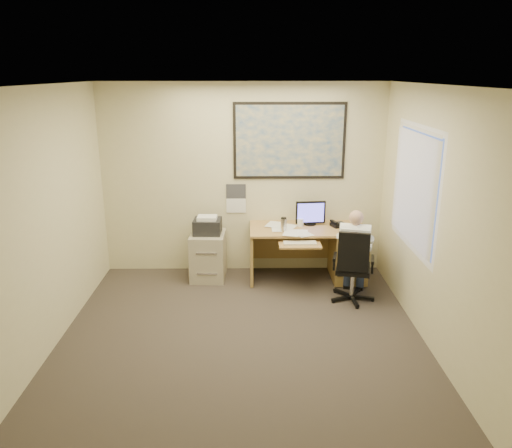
{
  "coord_description": "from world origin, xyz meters",
  "views": [
    {
      "loc": [
        0.09,
        -4.7,
        2.82
      ],
      "look_at": [
        0.17,
        1.3,
        0.98
      ],
      "focal_mm": 35.0,
      "sensor_mm": 36.0,
      "label": 1
    }
  ],
  "objects_px": {
    "office_chair": "(354,280)",
    "person": "(353,255)",
    "desk": "(331,248)",
    "filing_cabinet": "(208,251)"
  },
  "relations": [
    {
      "from": "filing_cabinet",
      "to": "office_chair",
      "type": "xyz_separation_m",
      "value": [
        1.91,
        -0.79,
        -0.11
      ]
    },
    {
      "from": "desk",
      "to": "office_chair",
      "type": "height_order",
      "value": "desk"
    },
    {
      "from": "desk",
      "to": "office_chair",
      "type": "xyz_separation_m",
      "value": [
        0.18,
        -0.77,
        -0.15
      ]
    },
    {
      "from": "person",
      "to": "filing_cabinet",
      "type": "bearing_deg",
      "value": 174.95
    },
    {
      "from": "office_chair",
      "to": "person",
      "type": "bearing_deg",
      "value": 112.33
    },
    {
      "from": "filing_cabinet",
      "to": "person",
      "type": "distance_m",
      "value": 2.04
    },
    {
      "from": "desk",
      "to": "person",
      "type": "relative_size",
      "value": 1.35
    },
    {
      "from": "office_chair",
      "to": "person",
      "type": "relative_size",
      "value": 0.82
    },
    {
      "from": "person",
      "to": "desk",
      "type": "bearing_deg",
      "value": 119.38
    },
    {
      "from": "desk",
      "to": "person",
      "type": "xyz_separation_m",
      "value": [
        0.17,
        -0.69,
        0.15
      ]
    }
  ]
}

